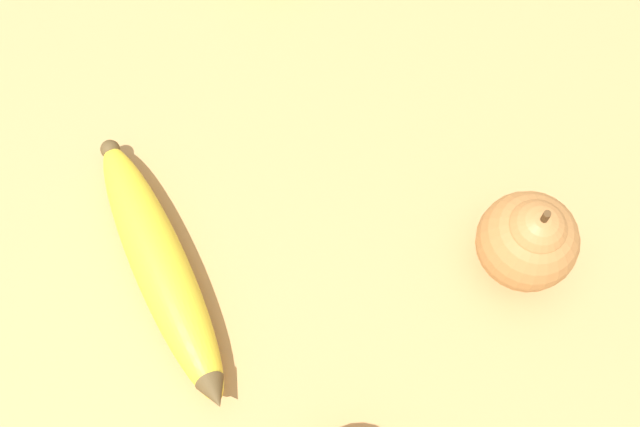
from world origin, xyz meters
TOP-DOWN VIEW (x-y plane):
  - ground_plane at (0.00, 0.00)m, footprint 3.00×3.00m
  - banana at (0.04, -0.04)m, footprint 0.23×0.04m
  - pear at (0.15, 0.21)m, footprint 0.07×0.07m

SIDE VIEW (x-z plane):
  - ground_plane at x=0.00m, z-range 0.00..0.00m
  - banana at x=0.04m, z-range 0.00..0.04m
  - pear at x=0.15m, z-range -0.01..0.09m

